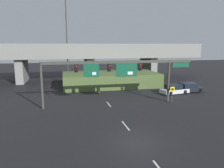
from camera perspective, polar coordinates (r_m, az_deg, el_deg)
ground_plane at (r=17.50m, az=6.67°, el=-14.49°), size 160.00×160.00×0.00m
lane_markings at (r=30.88m, az=-2.30°, el=-3.49°), size 0.14×39.92×0.01m
signal_gantry at (r=26.42m, az=1.49°, el=4.03°), size 18.73×0.44×5.42m
speed_limit_sign at (r=28.70m, az=15.46°, el=-2.07°), size 0.60×0.11×2.12m
highway_light_pole_near at (r=42.61m, az=-11.71°, el=11.54°), size 0.70×0.36×16.18m
overpass_bridge at (r=46.31m, az=-6.07°, el=7.52°), size 47.02×8.70×7.54m
grass_embankment at (r=39.32m, az=-0.41°, el=1.24°), size 16.79×8.43×2.38m
parked_sedan_near_right at (r=34.25m, az=15.91°, el=-1.39°), size 4.47×2.50×1.44m
parked_sedan_mid_right at (r=36.14m, az=19.35°, el=-0.96°), size 4.87×2.35×1.47m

